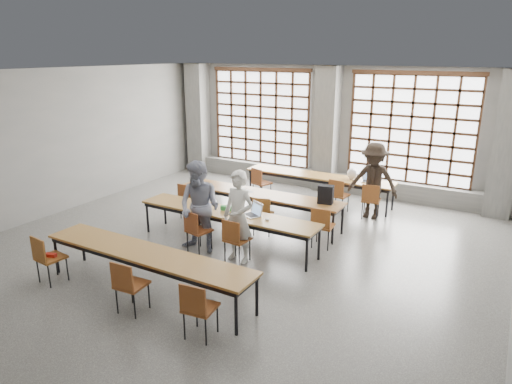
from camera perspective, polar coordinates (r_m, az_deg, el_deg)
floor at (r=9.15m, az=-3.91°, el=-7.81°), size 11.00×11.00×0.00m
ceiling at (r=8.31m, az=-4.41°, el=14.65°), size 11.00×11.00×0.00m
wall_back at (r=13.38m, az=9.28°, el=7.87°), size 10.00×0.00×10.00m
wall_left at (r=12.05m, az=-24.36°, el=5.56°), size 0.00×11.00×11.00m
column_left at (r=15.32m, az=-7.21°, el=9.11°), size 0.60×0.55×3.50m
column_mid at (r=13.12m, az=8.83°, el=7.71°), size 0.60×0.55×3.50m
column_right at (r=12.26m, az=28.85°, el=5.13°), size 0.60×0.55×3.50m
window_left at (r=14.23m, az=0.61°, el=9.25°), size 3.32×0.12×3.00m
window_right at (r=12.67m, az=18.78°, el=7.36°), size 3.32×0.12×3.00m
sill_ledge at (r=13.52m, az=8.67°, el=1.47°), size 9.80×0.35×0.50m
desk_row_a at (r=12.19m, az=7.78°, el=1.81°), size 4.00×0.70×0.73m
desk_row_b at (r=10.56m, az=0.46°, el=-0.45°), size 4.00×0.70×0.73m
desk_row_c at (r=9.34m, az=-3.67°, el=-2.86°), size 4.00×0.70×0.73m
desk_row_d at (r=7.73m, az=-13.56°, el=-7.75°), size 4.00×0.70×0.73m
chair_back_left at (r=12.28m, az=0.49°, el=1.46°), size 0.52×0.53×0.88m
chair_back_mid at (r=11.39m, az=10.22°, el=-0.08°), size 0.46×0.46×0.88m
chair_back_right at (r=11.16m, az=14.16°, el=-0.70°), size 0.48×0.48×0.88m
chair_mid_left at (r=10.96m, az=-8.50°, el=-0.67°), size 0.44×0.45×0.88m
chair_mid_centre at (r=9.88m, az=0.79°, el=-2.48°), size 0.52×0.52×0.88m
chair_mid_right at (r=9.33m, az=8.24°, el=-3.89°), size 0.46×0.46×0.88m
chair_front_left at (r=9.09m, az=-7.52°, el=-4.43°), size 0.49×0.50×0.88m
chair_front_right at (r=8.60m, az=-2.67°, el=-5.58°), size 0.45×0.46×0.88m
chair_near_left at (r=8.63m, az=-24.76°, el=-7.14°), size 0.46×0.46×0.88m
chair_near_mid at (r=7.26m, az=-15.72°, el=-10.76°), size 0.45×0.46×0.88m
chair_near_right at (r=6.48m, az=-7.34°, el=-13.82°), size 0.47×0.47×0.88m
student_male at (r=8.57m, az=-2.21°, el=-3.12°), size 0.68×0.48×1.78m
student_female at (r=9.04m, az=-7.04°, el=-1.91°), size 0.92×0.72×1.85m
student_back at (r=11.17m, az=14.43°, el=1.35°), size 1.19×0.69×1.84m
laptop_front at (r=9.09m, az=-0.29°, el=-2.54°), size 0.46×0.44×0.26m
laptop_back at (r=11.84m, az=13.99°, el=1.62°), size 0.42×0.37×0.26m
mouse at (r=8.84m, az=1.39°, el=-3.44°), size 0.11×0.08×0.04m
green_box at (r=9.40m, az=-3.67°, el=-2.03°), size 0.26×0.14×0.09m
phone at (r=9.15m, az=-3.09°, el=-2.81°), size 0.14×0.09×0.01m
paper_sheet_a at (r=10.87m, az=-2.16°, el=0.43°), size 0.34×0.28×0.00m
paper_sheet_b at (r=10.64m, az=-1.08°, el=0.07°), size 0.36×0.31×0.00m
backpack at (r=9.87m, az=8.71°, el=-0.30°), size 0.35×0.25×0.40m
plastic_bag at (r=11.88m, az=11.92°, el=2.23°), size 0.31×0.27×0.29m
red_pouch at (r=8.68m, az=-24.28°, el=-7.20°), size 0.21×0.14×0.06m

